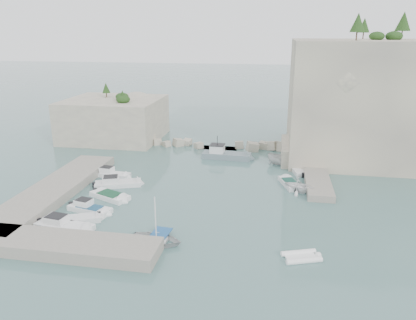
% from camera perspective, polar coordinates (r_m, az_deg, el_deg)
% --- Properties ---
extents(ground, '(400.00, 400.00, 0.00)m').
position_cam_1_polar(ground, '(45.54, -1.31, -5.86)').
color(ground, slate).
rests_on(ground, ground).
extents(cliff_east, '(26.00, 22.00, 17.00)m').
position_cam_1_polar(cliff_east, '(66.35, 22.91, 7.90)').
color(cliff_east, beige).
rests_on(cliff_east, ground).
extents(cliff_terrace, '(8.00, 10.00, 2.50)m').
position_cam_1_polar(cliff_terrace, '(61.51, 13.99, 1.16)').
color(cliff_terrace, beige).
rests_on(cliff_terrace, ground).
extents(outcrop_west, '(16.00, 14.00, 7.00)m').
position_cam_1_polar(outcrop_west, '(73.21, -13.04, 5.64)').
color(outcrop_west, beige).
rests_on(outcrop_west, ground).
extents(quay_west, '(5.00, 24.00, 1.10)m').
position_cam_1_polar(quay_west, '(50.41, -20.91, -4.03)').
color(quay_west, '#9E9689').
rests_on(quay_west, ground).
extents(quay_south, '(18.00, 4.00, 1.10)m').
position_cam_1_polar(quay_south, '(38.09, -20.41, -11.11)').
color(quay_south, '#9E9689').
rests_on(quay_south, ground).
extents(ledge_east, '(3.00, 16.00, 0.80)m').
position_cam_1_polar(ledge_east, '(54.22, 14.96, -2.10)').
color(ledge_east, '#9E9689').
rests_on(ledge_east, ground).
extents(breakwater, '(28.00, 3.00, 1.40)m').
position_cam_1_polar(breakwater, '(65.97, 1.54, 2.30)').
color(breakwater, beige).
rests_on(breakwater, ground).
extents(motorboat_a, '(5.41, 2.16, 1.40)m').
position_cam_1_polar(motorboat_a, '(54.57, -13.33, -2.29)').
color(motorboat_a, white).
rests_on(motorboat_a, ground).
extents(motorboat_b, '(6.44, 3.97, 1.40)m').
position_cam_1_polar(motorboat_b, '(51.20, -12.52, -3.57)').
color(motorboat_b, white).
rests_on(motorboat_b, ground).
extents(motorboat_c, '(5.61, 3.94, 0.70)m').
position_cam_1_polar(motorboat_c, '(47.76, -13.61, -5.23)').
color(motorboat_c, white).
rests_on(motorboat_c, ground).
extents(motorboat_d, '(5.54, 2.81, 1.40)m').
position_cam_1_polar(motorboat_d, '(44.89, -16.26, -6.98)').
color(motorboat_d, white).
rests_on(motorboat_d, ground).
extents(motorboat_e, '(4.20, 3.05, 0.70)m').
position_cam_1_polar(motorboat_e, '(42.92, -17.18, -8.24)').
color(motorboat_e, white).
rests_on(motorboat_e, ground).
extents(motorboat_f, '(6.55, 2.81, 1.40)m').
position_cam_1_polar(motorboat_f, '(41.90, -19.49, -9.14)').
color(motorboat_f, white).
rests_on(motorboat_f, ground).
extents(rowboat, '(5.02, 3.80, 0.98)m').
position_cam_1_polar(rowboat, '(37.45, -7.25, -11.53)').
color(rowboat, silver).
rests_on(rowboat, ground).
extents(inflatable_dinghy, '(3.71, 2.66, 0.44)m').
position_cam_1_polar(inflatable_dinghy, '(35.79, 12.96, -13.36)').
color(inflatable_dinghy, white).
rests_on(inflatable_dinghy, ground).
extents(tender_east_a, '(4.49, 4.21, 1.89)m').
position_cam_1_polar(tender_east_a, '(49.41, 12.60, -4.37)').
color(tender_east_a, white).
rests_on(tender_east_a, ground).
extents(tender_east_b, '(3.07, 5.07, 0.70)m').
position_cam_1_polar(tender_east_b, '(51.11, 11.42, -3.53)').
color(tender_east_b, silver).
rests_on(tender_east_b, ground).
extents(tender_east_c, '(3.00, 5.60, 0.70)m').
position_cam_1_polar(tender_east_c, '(56.45, 12.50, -1.55)').
color(tender_east_c, silver).
rests_on(tender_east_c, ground).
extents(tender_east_d, '(5.04, 2.65, 1.85)m').
position_cam_1_polar(tender_east_d, '(58.56, 10.63, -0.73)').
color(tender_east_d, silver).
rests_on(tender_east_d, ground).
extents(work_boat, '(8.01, 2.72, 2.20)m').
position_cam_1_polar(work_boat, '(60.73, 2.63, 0.23)').
color(work_boat, slate).
rests_on(work_boat, ground).
extents(rowboat_mast, '(0.10, 0.10, 4.20)m').
position_cam_1_polar(rowboat_mast, '(36.26, -7.41, -7.95)').
color(rowboat_mast, white).
rests_on(rowboat_mast, rowboat).
extents(vegetation, '(53.48, 13.88, 13.40)m').
position_cam_1_polar(vegetation, '(66.05, 19.11, 16.53)').
color(vegetation, '#1E4219').
rests_on(vegetation, ground).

